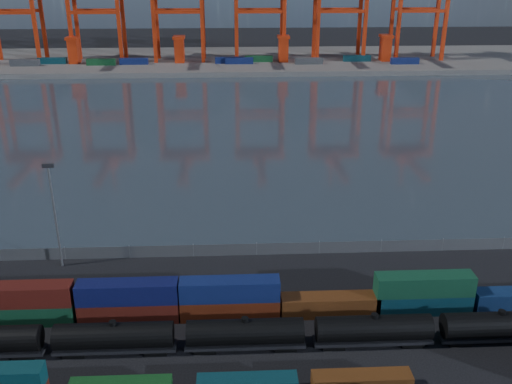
{
  "coord_description": "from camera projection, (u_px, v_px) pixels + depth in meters",
  "views": [
    {
      "loc": [
        -3.93,
        -52.04,
        43.66
      ],
      "look_at": [
        0.0,
        30.0,
        10.0
      ],
      "focal_mm": 40.0,
      "sensor_mm": 36.0,
      "label": 1
    }
  ],
  "objects": [
    {
      "name": "yard_light_mast",
      "position": [
        54.0,
        210.0,
        84.01
      ],
      "size": [
        1.6,
        0.4,
        16.6
      ],
      "color": "slate",
      "rests_on": "ground"
    },
    {
      "name": "container_row_mid",
      "position": [
        203.0,
        384.0,
        60.65
      ],
      "size": [
        140.78,
        2.2,
        4.68
      ],
      "color": "#414346",
      "rests_on": "ground"
    },
    {
      "name": "ground",
      "position": [
        269.0,
        373.0,
        64.83
      ],
      "size": [
        700.0,
        700.0,
        0.0
      ],
      "primitive_type": "plane",
      "color": "black",
      "rests_on": "ground"
    },
    {
      "name": "container_row_north",
      "position": [
        168.0,
        303.0,
        73.78
      ],
      "size": [
        142.35,
        2.63,
        5.6
      ],
      "color": "navy",
      "rests_on": "ground"
    },
    {
      "name": "straddle_carriers",
      "position": [
        231.0,
        48.0,
        246.6
      ],
      "size": [
        140.0,
        7.0,
        11.1
      ],
      "color": "red",
      "rests_on": "far_quay"
    },
    {
      "name": "harbor_water",
      "position": [
        243.0,
        125.0,
        161.87
      ],
      "size": [
        700.0,
        700.0,
        0.0
      ],
      "primitive_type": "plane",
      "color": "#2F3A44",
      "rests_on": "ground"
    },
    {
      "name": "far_quay",
      "position": [
        237.0,
        60.0,
        258.54
      ],
      "size": [
        700.0,
        70.0,
        2.0
      ],
      "primitive_type": "cube",
      "color": "#514F4C",
      "rests_on": "ground"
    },
    {
      "name": "tanker_string",
      "position": [
        180.0,
        335.0,
        67.67
      ],
      "size": [
        91.96,
        3.11,
        4.44
      ],
      "color": "black",
      "rests_on": "ground"
    },
    {
      "name": "waterfront_fence",
      "position": [
        257.0,
        249.0,
        90.33
      ],
      "size": [
        160.12,
        0.12,
        2.2
      ],
      "color": "#595B5E",
      "rests_on": "ground"
    },
    {
      "name": "quay_containers",
      "position": [
        212.0,
        61.0,
        243.75
      ],
      "size": [
        172.58,
        10.99,
        2.6
      ],
      "color": "navy",
      "rests_on": "far_quay"
    }
  ]
}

